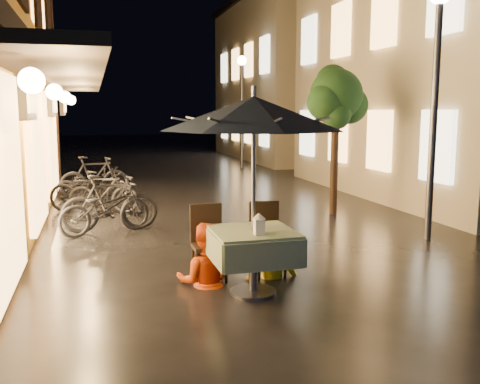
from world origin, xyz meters
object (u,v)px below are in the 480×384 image
object	(u,v)px
cafe_table	(253,246)
person_yellow	(271,224)
person_orange	(205,224)
table_lantern	(259,223)
patio_umbrella	(254,114)
bicycle_0	(105,209)
streetlamp_near	(437,65)

from	to	relation	value
cafe_table	person_yellow	xyz separation A→B (m)	(0.42, 0.59, 0.12)
cafe_table	person_yellow	distance (m)	0.74
person_orange	person_yellow	world-z (taller)	person_orange
cafe_table	person_yellow	size ratio (longest dim) A/B	0.70
table_lantern	person_yellow	xyz separation A→B (m)	(0.42, 0.82, -0.21)
cafe_table	table_lantern	size ratio (longest dim) A/B	3.96
table_lantern	person_yellow	size ratio (longest dim) A/B	0.18
cafe_table	person_yellow	world-z (taller)	person_yellow
cafe_table	person_orange	bearing A→B (deg)	131.94
cafe_table	person_orange	xyz separation A→B (m)	(-0.48, 0.53, 0.18)
patio_umbrella	person_yellow	world-z (taller)	patio_umbrella
cafe_table	bicycle_0	distance (m)	4.08
cafe_table	patio_umbrella	world-z (taller)	patio_umbrella
streetlamp_near	table_lantern	bearing A→B (deg)	-150.28
streetlamp_near	patio_umbrella	distance (m)	4.22
table_lantern	patio_umbrella	bearing A→B (deg)	90.00
person_orange	bicycle_0	size ratio (longest dim) A/B	0.90
patio_umbrella	bicycle_0	bearing A→B (deg)	113.68
streetlamp_near	person_orange	bearing A→B (deg)	-162.03
table_lantern	person_orange	bearing A→B (deg)	122.36
table_lantern	person_orange	distance (m)	0.91
cafe_table	person_orange	distance (m)	0.74
patio_umbrella	person_orange	distance (m)	1.55
streetlamp_near	cafe_table	bearing A→B (deg)	-152.95
patio_umbrella	person_orange	bearing A→B (deg)	131.94
person_yellow	bicycle_0	xyz separation A→B (m)	(-2.05, 3.14, -0.26)
streetlamp_near	bicycle_0	xyz separation A→B (m)	(-5.33, 1.85, -2.47)
bicycle_0	person_orange	bearing A→B (deg)	176.95
cafe_table	table_lantern	world-z (taller)	table_lantern
streetlamp_near	patio_umbrella	bearing A→B (deg)	-152.95
table_lantern	person_yellow	bearing A→B (deg)	62.95
patio_umbrella	table_lantern	distance (m)	1.25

